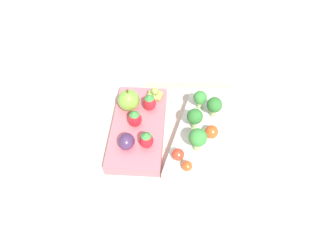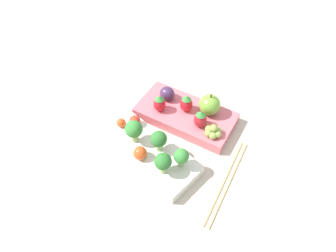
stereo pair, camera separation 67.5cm
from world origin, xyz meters
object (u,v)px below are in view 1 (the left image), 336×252
Objects in this scene: cherry_tomato_2 at (212,132)px; bento_box_fruit at (138,128)px; broccoli_floret_0 at (195,117)px; strawberry_0 at (146,140)px; broccoli_floret_1 at (198,138)px; cherry_tomato_0 at (178,155)px; broccoli_floret_3 at (200,98)px; strawberry_1 at (135,119)px; chopsticks_pair at (188,85)px; bento_box_savoury at (198,138)px; plum at (126,142)px; apple at (129,100)px; strawberry_2 at (150,102)px; broccoli_floret_2 at (214,105)px; cherry_tomato_1 at (187,166)px; grape_cluster at (155,94)px.

bento_box_fruit is at bearing -88.53° from cherry_tomato_2.
broccoli_floret_0 is 0.11m from strawberry_0.
broccoli_floret_0 is 0.92× the size of broccoli_floret_1.
cherry_tomato_0 is at bearing 78.00° from strawberry_0.
broccoli_floret_3 and strawberry_1 have the same top height.
chopsticks_pair is (-0.09, -0.04, -0.05)m from broccoli_floret_3.
plum reaches higher than bento_box_savoury.
broccoli_floret_3 is 1.05× the size of strawberry_1.
chopsticks_pair is (-0.16, 0.08, -0.01)m from bento_box_fruit.
chopsticks_pair is (-0.12, 0.11, -0.05)m from apple.
cherry_tomato_0 is 0.56× the size of strawberry_2.
broccoli_floret_2 is (-0.04, 0.04, 0.00)m from broccoli_floret_0.
cherry_tomato_1 is 0.47× the size of strawberry_0.
cherry_tomato_2 reaches higher than cherry_tomato_1.
broccoli_floret_1 is (0.04, 0.00, 0.05)m from bento_box_savoury.
bento_box_savoury is at bearing -178.79° from broccoli_floret_1.
broccoli_floret_0 is at bearing -164.96° from broccoli_floret_1.
cherry_tomato_0 is at bearing 4.66° from chopsticks_pair.
broccoli_floret_1 reaches higher than cherry_tomato_2.
bento_box_fruit is 0.06m from strawberry_2.
strawberry_2 reaches higher than cherry_tomato_0.
strawberry_0 is (-0.03, -0.09, 0.01)m from cherry_tomato_1.
broccoli_floret_1 reaches higher than cherry_tomato_0.
broccoli_floret_0 is 0.15m from apple.
plum reaches higher than cherry_tomato_2.
bento_box_fruit is 5.45× the size of strawberry_2.
cherry_tomato_0 is (0.07, -0.03, 0.02)m from bento_box_savoury.
apple is 1.29× the size of strawberry_1.
broccoli_floret_2 is 1.17× the size of strawberry_2.
bento_box_fruit is 6.16× the size of grape_cluster.
grape_cluster is at bearing 168.93° from bento_box_fruit.
apple is 1.55× the size of plum.
apple reaches higher than cherry_tomato_0.
bento_box_savoury is at bearing 173.63° from cherry_tomato_1.
cherry_tomato_1 is 0.09m from cherry_tomato_2.
broccoli_floret_3 is 2.27× the size of cherry_tomato_1.
plum is (0.03, -0.14, -0.02)m from broccoli_floret_1.
strawberry_0 reaches higher than cherry_tomato_2.
grape_cluster is at bearing -135.42° from broccoli_floret_1.
broccoli_floret_0 reaches higher than bento_box_savoury.
plum is at bearing -57.19° from broccoli_floret_0.
broccoli_floret_0 is 0.05m from broccoli_floret_2.
plum is 0.94× the size of grape_cluster.
plum is (0.01, -0.04, -0.00)m from strawberry_0.
strawberry_2 reaches higher than plum.
cherry_tomato_2 is (-0.00, 0.16, 0.02)m from bento_box_fruit.
strawberry_1 is at bearing -102.71° from broccoli_floret_1.
broccoli_floret_1 is 0.11m from broccoli_floret_3.
strawberry_1 is (0.01, -0.16, 0.01)m from cherry_tomato_2.
broccoli_floret_1 reaches higher than plum.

